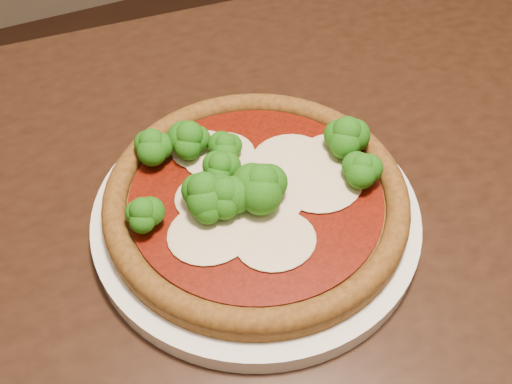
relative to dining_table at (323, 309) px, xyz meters
name	(u,v)px	position (x,y,z in m)	size (l,w,h in m)	color
dining_table	(323,309)	(0.00, 0.00, 0.00)	(1.29, 0.94, 0.75)	black
plate	(256,215)	(-0.05, 0.06, 0.10)	(0.29, 0.29, 0.02)	white
pizza	(252,191)	(-0.05, 0.07, 0.13)	(0.27, 0.27, 0.06)	brown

